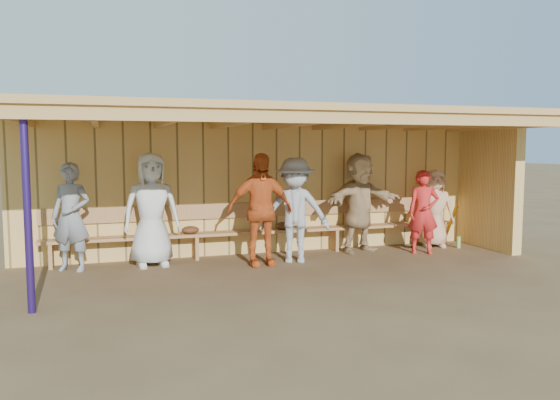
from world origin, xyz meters
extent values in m
plane|color=brown|center=(0.00, 0.00, 0.00)|extent=(90.00, 90.00, 0.00)
imported|color=gray|center=(-3.26, 0.76, 0.85)|extent=(0.73, 0.62, 1.69)
imported|color=silver|center=(-2.05, 0.75, 0.92)|extent=(0.95, 0.66, 1.84)
imported|color=#D55C22|center=(-0.37, 0.26, 0.91)|extent=(1.07, 0.45, 1.83)
imported|color=#9C9EA4|center=(0.25, 0.32, 0.87)|extent=(1.29, 1.01, 1.75)
imported|color=tan|center=(1.67, 0.81, 0.91)|extent=(1.77, 0.99, 1.82)
imported|color=red|center=(2.70, 0.31, 0.75)|extent=(0.64, 0.53, 1.51)
imported|color=tan|center=(3.26, 0.81, 0.75)|extent=(0.83, 0.65, 1.49)
cube|color=#E8BA63|center=(0.00, 1.35, 1.20)|extent=(8.60, 0.20, 2.40)
cube|color=#E8BA63|center=(4.20, 0.45, 1.20)|extent=(0.20, 1.62, 2.40)
cube|color=tan|center=(0.00, 0.00, 2.45)|extent=(8.80, 3.20, 0.10)
cube|color=tan|center=(0.00, -1.50, 2.32)|extent=(8.80, 0.10, 0.18)
cube|color=tan|center=(-3.80, 0.00, 2.31)|extent=(0.08, 3.00, 0.16)
cube|color=tan|center=(-2.85, 0.00, 2.31)|extent=(0.08, 3.00, 0.16)
cube|color=tan|center=(-1.90, 0.00, 2.31)|extent=(0.08, 3.00, 0.16)
cube|color=tan|center=(-0.95, 0.00, 2.31)|extent=(0.08, 3.00, 0.16)
cube|color=tan|center=(0.00, 0.00, 2.31)|extent=(0.08, 3.00, 0.16)
cube|color=tan|center=(0.95, 0.00, 2.31)|extent=(0.08, 3.00, 0.16)
cube|color=tan|center=(1.90, 0.00, 2.31)|extent=(0.08, 3.00, 0.16)
cube|color=tan|center=(2.85, 0.00, 2.31)|extent=(0.08, 3.00, 0.16)
cube|color=tan|center=(3.80, 0.00, 2.31)|extent=(0.08, 3.00, 0.16)
cylinder|color=navy|center=(-3.60, -1.40, 1.20)|extent=(0.09, 0.09, 2.40)
cube|color=tan|center=(0.00, 1.06, 0.42)|extent=(7.60, 0.32, 0.05)
cube|color=tan|center=(0.00, 1.22, 0.80)|extent=(7.60, 0.04, 0.26)
cube|color=tan|center=(-3.60, 1.06, 0.20)|extent=(0.06, 0.29, 0.40)
cube|color=tan|center=(-1.29, 1.06, 0.20)|extent=(0.06, 0.29, 0.40)
cube|color=tan|center=(1.29, 1.06, 0.20)|extent=(0.06, 0.29, 0.40)
cube|color=tan|center=(3.60, 1.06, 0.20)|extent=(0.06, 0.29, 0.40)
cylinder|color=#C38916|center=(3.65, 0.86, 0.40)|extent=(0.13, 0.41, 0.80)
sphere|color=#D76019|center=(2.84, 0.86, 0.04)|extent=(0.08, 0.08, 0.08)
ellipsoid|color=#593319|center=(-1.98, 1.01, 0.52)|extent=(0.30, 0.24, 0.14)
ellipsoid|color=#593319|center=(-1.39, 1.01, 0.52)|extent=(0.30, 0.24, 0.14)
ellipsoid|color=#593319|center=(0.27, 1.01, 0.52)|extent=(0.30, 0.24, 0.14)
cylinder|color=#87BD5E|center=(0.60, 1.11, 0.56)|extent=(0.07, 0.07, 0.22)
cylinder|color=gold|center=(2.91, 1.11, 0.56)|extent=(0.07, 0.07, 0.22)
cylinder|color=#95D269|center=(3.65, 0.56, 0.11)|extent=(0.07, 0.07, 0.22)
camera|label=1|loc=(-2.73, -8.19, 1.93)|focal=35.00mm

